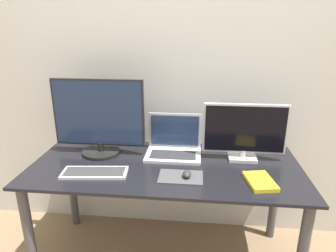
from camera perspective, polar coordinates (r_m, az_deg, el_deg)
name	(u,v)px	position (r m, az deg, el deg)	size (l,w,h in m)	color
wall_back	(172,65)	(2.10, 0.77, 11.50)	(7.00, 0.05, 2.50)	silver
desk	(165,181)	(1.90, -0.51, -10.49)	(1.64, 0.72, 0.70)	black
monitor_left	(99,119)	(1.96, -13.05, 1.37)	(0.59, 0.25, 0.50)	black
monitor_right	(245,131)	(1.90, 14.37, -1.00)	(0.51, 0.12, 0.36)	silver
laptop	(174,145)	(1.97, 1.13, -3.55)	(0.35, 0.25, 0.25)	silver
keyboard	(95,173)	(1.78, -13.79, -8.61)	(0.38, 0.18, 0.02)	silver
mousepad	(181,177)	(1.70, 2.44, -9.64)	(0.25, 0.16, 0.00)	#47474C
mouse	(187,174)	(1.69, 3.63, -9.10)	(0.05, 0.07, 0.04)	#333333
book	(260,181)	(1.71, 17.13, -10.04)	(0.17, 0.22, 0.02)	yellow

